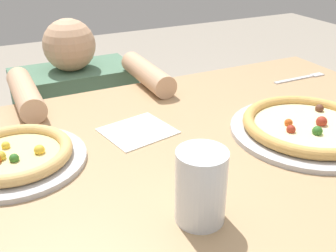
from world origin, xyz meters
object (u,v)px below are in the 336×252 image
Objects in this scene: pizza_far at (16,156)px; diner_seated at (82,156)px; pizza_near at (307,127)px; water_cup_clear at (201,185)px; fork at (302,78)px.

pizza_far is 0.69m from diner_seated.
water_cup_clear is (-0.39, -0.16, 0.05)m from pizza_near.
pizza_near is 0.68m from pizza_far.
pizza_far is at bearing -115.53° from diner_seated.
pizza_near is at bearing 21.57° from water_cup_clear.
diner_seated is at bearing 149.00° from fork.
fork is 0.22× the size of diner_seated.
diner_seated is at bearing 64.47° from pizza_far.
water_cup_clear is 0.66× the size of fork.
water_cup_clear is at bearing -158.43° from pizza_near.
fork is at bearing 34.79° from water_cup_clear.
water_cup_clear reaches higher than pizza_far.
pizza_near is 0.43m from water_cup_clear.
pizza_far is at bearing -171.90° from fork.
diner_seated is at bearing 90.50° from water_cup_clear.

